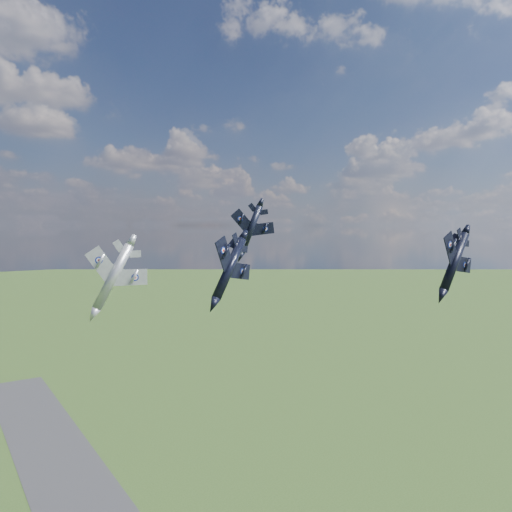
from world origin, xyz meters
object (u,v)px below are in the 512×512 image
jet_lead_navy (229,268)px  jet_left_silver (113,276)px  jet_high_navy (251,229)px  jet_right_navy (454,262)px

jet_lead_navy → jet_left_silver: (-18.68, 2.06, -0.49)m
jet_left_silver → jet_high_navy: bearing=41.1°
jet_high_navy → jet_lead_navy: bearing=-107.0°
jet_lead_navy → jet_left_silver: size_ratio=1.11×
jet_right_navy → jet_high_navy: (-0.50, 50.03, 4.06)m
jet_high_navy → jet_left_silver: jet_high_navy is taller
jet_left_silver → jet_lead_navy: bearing=7.8°
jet_right_navy → jet_left_silver: 48.36m
jet_right_navy → jet_lead_navy: bearing=114.3°
jet_right_navy → jet_high_navy: 50.19m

